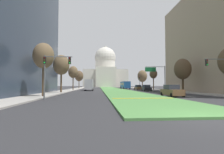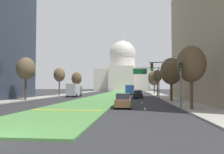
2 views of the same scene
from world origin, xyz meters
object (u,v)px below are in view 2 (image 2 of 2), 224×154
object	(u,v)px
street_tree_right_mid	(171,71)
traffic_light_near_right	(172,74)
street_tree_left_mid	(26,69)
street_tree_right_far	(157,76)
sedan_lead_stopped	(123,101)
sedan_distant	(138,93)
city_bus	(130,89)
capitol_building	(123,71)
traffic_light_far_right	(149,84)
street_tree_right_distant	(154,78)
street_tree_left_far	(59,75)
sedan_midblock	(138,95)
street_tree_left_distant	(77,78)
street_tree_right_near	(191,64)
box_truck_delivery	(74,90)
overhead_guide_sign	(149,76)

from	to	relation	value
street_tree_right_mid	traffic_light_near_right	bearing A→B (deg)	-98.86
street_tree_left_mid	street_tree_right_far	xyz separation A→B (m)	(25.55, 18.60, -0.61)
sedan_lead_stopped	traffic_light_near_right	bearing A→B (deg)	-33.67
street_tree_left_mid	sedan_distant	xyz separation A→B (m)	(20.63, 19.03, -5.01)
sedan_lead_stopped	city_bus	xyz separation A→B (m)	(0.00, 44.14, 0.96)
sedan_lead_stopped	city_bus	distance (m)	44.15
capitol_building	traffic_light_far_right	distance (m)	59.27
street_tree_left_mid	street_tree_right_distant	size ratio (longest dim) A/B	1.00
street_tree_left_far	sedan_midblock	world-z (taller)	street_tree_left_far
sedan_midblock	city_bus	world-z (taller)	city_bus
street_tree_left_mid	sedan_midblock	xyz separation A→B (m)	(20.56, 9.19, -4.99)
traffic_light_far_right	sedan_distant	world-z (taller)	traffic_light_far_right
street_tree_right_distant	sedan_distant	size ratio (longest dim) A/B	1.86
capitol_building	sedan_lead_stopped	distance (m)	103.17
capitol_building	city_bus	world-z (taller)	capitol_building
street_tree_left_mid	sedan_distant	world-z (taller)	street_tree_left_mid
street_tree_right_far	street_tree_left_distant	size ratio (longest dim) A/B	0.90
street_tree_left_mid	traffic_light_near_right	bearing A→B (deg)	-33.26
street_tree_right_near	city_bus	size ratio (longest dim) A/B	0.63
capitol_building	street_tree_left_mid	xyz separation A→B (m)	(-12.88, -90.50, -5.68)
street_tree_left_mid	city_bus	xyz separation A→B (m)	(18.35, 32.16, -4.02)
capitol_building	sedan_lead_stopped	bearing A→B (deg)	-86.95
street_tree_left_mid	street_tree_left_distant	size ratio (longest dim) A/B	1.05
traffic_light_near_right	city_bus	distance (m)	47.94
sedan_lead_stopped	sedan_midblock	bearing A→B (deg)	84.03
street_tree_left_far	street_tree_right_far	bearing A→B (deg)	-0.14
street_tree_left_distant	street_tree_right_far	bearing A→B (deg)	-35.02
traffic_light_near_right	sedan_midblock	xyz separation A→B (m)	(-3.01, 24.64, -3.00)
traffic_light_far_right	street_tree_left_distant	xyz separation A→B (m)	(-24.69, 3.77, 2.01)
traffic_light_near_right	street_tree_left_far	xyz separation A→B (m)	(-23.76, 34.12, 1.84)
street_tree_left_mid	sedan_lead_stopped	bearing A→B (deg)	-33.14
street_tree_right_mid	street_tree_right_near	bearing A→B (deg)	-90.63
street_tree_right_mid	street_tree_left_far	distance (m)	32.26
box_truck_delivery	sedan_distant	bearing A→B (deg)	16.36
street_tree_left_distant	sedan_distant	size ratio (longest dim) A/B	1.78
street_tree_left_far	street_tree_left_distant	size ratio (longest dim) A/B	1.00
street_tree_left_mid	street_tree_right_mid	xyz separation A→B (m)	(25.94, -0.24, -0.68)
traffic_light_near_right	box_truck_delivery	distance (m)	35.24
street_tree_right_near	sedan_distant	bearing A→B (deg)	98.84
street_tree_left_far	box_truck_delivery	xyz separation A→B (m)	(5.22, -4.22, -3.96)
overhead_guide_sign	sedan_distant	bearing A→B (deg)	99.36
capitol_building	box_truck_delivery	world-z (taller)	capitol_building
street_tree_left_distant	box_truck_delivery	size ratio (longest dim) A/B	1.18
street_tree_left_mid	box_truck_delivery	distance (m)	15.84
capitol_building	street_tree_right_distant	bearing A→B (deg)	-76.11
traffic_light_far_right	sedan_midblock	xyz separation A→B (m)	(-3.85, -23.75, -2.52)
street_tree_right_distant	city_bus	size ratio (longest dim) A/B	0.72
capitol_building	street_tree_left_mid	distance (m)	91.58
traffic_light_near_right	street_tree_left_far	size ratio (longest dim) A/B	0.69
street_tree_left_far	sedan_distant	size ratio (longest dim) A/B	1.78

